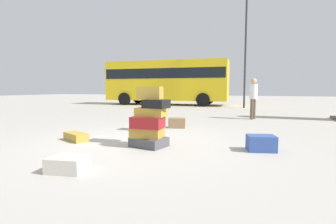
# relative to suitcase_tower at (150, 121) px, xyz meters

# --- Properties ---
(ground_plane) EXTENTS (80.00, 80.00, 0.00)m
(ground_plane) POSITION_rel_suitcase_tower_xyz_m (-0.44, 0.23, -0.53)
(ground_plane) COLOR #ADA89E
(suitcase_tower) EXTENTS (0.82, 0.69, 1.22)m
(suitcase_tower) POSITION_rel_suitcase_tower_xyz_m (0.00, 0.00, 0.00)
(suitcase_tower) COLOR #4C4C51
(suitcase_tower) RESTS_ON ground
(suitcase_brown_behind_tower) EXTENTS (0.57, 0.44, 0.30)m
(suitcase_brown_behind_tower) POSITION_rel_suitcase_tower_xyz_m (-0.31, 2.55, -0.38)
(suitcase_brown_behind_tower) COLOR olive
(suitcase_brown_behind_tower) RESTS_ON ground
(suitcase_navy_right_side) EXTENTS (0.59, 0.49, 0.30)m
(suitcase_navy_right_side) POSITION_rel_suitcase_tower_xyz_m (2.13, 0.42, -0.38)
(suitcase_navy_right_side) COLOR #334F99
(suitcase_navy_right_side) RESTS_ON ground
(suitcase_cream_white_trunk) EXTENTS (0.58, 0.51, 0.22)m
(suitcase_cream_white_trunk) POSITION_rel_suitcase_tower_xyz_m (-0.40, -1.86, -0.42)
(suitcase_cream_white_trunk) COLOR beige
(suitcase_cream_white_trunk) RESTS_ON ground
(suitcase_navy_upright_blue) EXTENTS (0.33, 0.39, 0.63)m
(suitcase_navy_upright_blue) POSITION_rel_suitcase_tower_xyz_m (-1.02, 1.78, -0.21)
(suitcase_navy_upright_blue) COLOR #334F99
(suitcase_navy_upright_blue) RESTS_ON ground
(suitcase_tan_foreground_near) EXTENTS (0.73, 0.54, 0.18)m
(suitcase_tan_foreground_near) POSITION_rel_suitcase_tower_xyz_m (-1.81, -0.09, -0.44)
(suitcase_tan_foreground_near) COLOR #B28C33
(suitcase_tan_foreground_near) RESTS_ON ground
(person_bearded_onlooker) EXTENTS (0.30, 0.33, 1.58)m
(person_bearded_onlooker) POSITION_rel_suitcase_tower_xyz_m (1.70, 5.74, 0.41)
(person_bearded_onlooker) COLOR brown
(person_bearded_onlooker) RESTS_ON ground
(parked_bus) EXTENTS (8.96, 3.31, 3.15)m
(parked_bus) POSITION_rel_suitcase_tower_xyz_m (-4.71, 12.91, 1.31)
(parked_bus) COLOR yellow
(parked_bus) RESTS_ON ground
(lamp_post) EXTENTS (0.36, 0.36, 7.16)m
(lamp_post) POSITION_rel_suitcase_tower_xyz_m (0.88, 11.73, 4.04)
(lamp_post) COLOR #333338
(lamp_post) RESTS_ON ground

